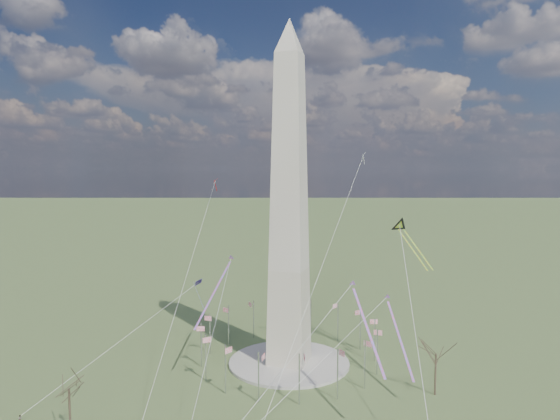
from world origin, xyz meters
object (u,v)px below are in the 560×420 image
(washington_monument, at_px, (289,204))
(tree_near, at_px, (436,351))
(person_west, at_px, (20,419))
(kite_delta_black, at_px, (402,229))

(washington_monument, xyz_separation_m, tree_near, (41.86, -8.06, -36.35))
(washington_monument, height_order, person_west, washington_monument)
(washington_monument, xyz_separation_m, person_west, (-48.69, -52.37, -47.05))
(person_west, bearing_deg, tree_near, -158.50)
(tree_near, bearing_deg, person_west, -153.93)
(tree_near, relative_size, person_west, 9.03)
(tree_near, relative_size, kite_delta_black, 1.08)
(person_west, relative_size, kite_delta_black, 0.12)
(washington_monument, relative_size, person_west, 55.52)
(tree_near, height_order, kite_delta_black, kite_delta_black)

